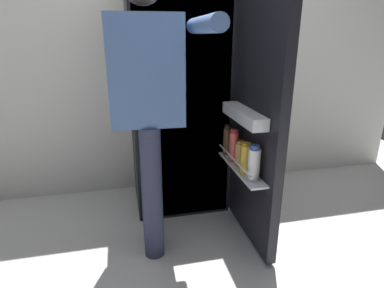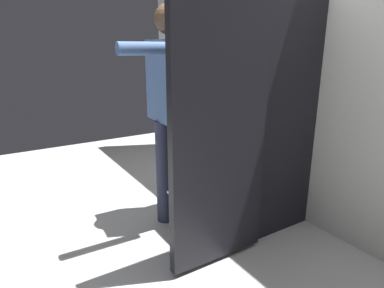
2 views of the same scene
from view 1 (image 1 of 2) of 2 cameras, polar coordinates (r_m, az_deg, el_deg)
name	(u,v)px [view 1 (image 1 of 2)]	position (r m, az deg, el deg)	size (l,w,h in m)	color
ground_plane	(193,235)	(2.25, 0.16, -16.03)	(5.75, 5.75, 0.00)	silver
kitchen_wall	(169,30)	(2.70, -4.24, 19.71)	(4.40, 0.10, 2.66)	silver
refrigerator	(183,99)	(2.36, -1.60, 8.08)	(0.74, 1.24, 1.70)	black
person	(149,96)	(1.77, -7.72, 8.61)	(0.52, 0.72, 1.64)	#2D334C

